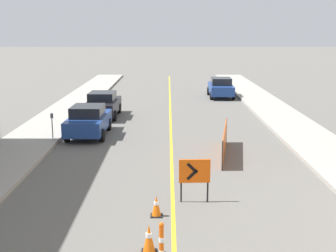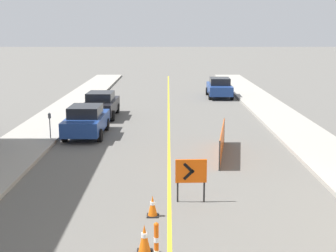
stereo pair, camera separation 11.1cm
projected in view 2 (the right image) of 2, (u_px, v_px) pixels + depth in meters
lane_stripe at (171, 128)px, 25.94m from camera, size 0.12×58.24×0.01m
sidewalk_left at (48, 126)px, 25.96m from camera, size 2.86×58.24×0.17m
sidewalk_right at (294, 127)px, 25.90m from camera, size 2.86×58.24×0.17m
traffic_cone_fifth at (146, 239)px, 11.41m from camera, size 0.38×0.38×0.73m
traffic_cone_farthest at (155, 206)px, 13.67m from camera, size 0.35×0.35×0.63m
delineator_post_rear at (158, 252)px, 10.34m from camera, size 0.33×0.33×1.25m
arrow_barricade_primary at (193, 173)px, 14.66m from camera, size 0.99×0.11×1.40m
safety_mesh_fence at (224, 142)px, 20.25m from camera, size 0.77×4.67×1.19m
parked_car_curb_near at (88, 120)px, 23.92m from camera, size 1.94×4.33×1.59m
parked_car_curb_mid at (103, 104)px, 29.03m from camera, size 1.94×4.34×1.59m
parked_car_curb_far at (222, 87)px, 37.41m from camera, size 1.94×4.33×1.59m
parking_meter_far_curb at (52, 120)px, 22.62m from camera, size 0.12×0.11×1.27m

